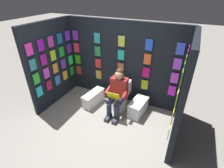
% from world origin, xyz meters
% --- Properties ---
extents(ground_plane, '(30.00, 30.00, 0.00)m').
position_xyz_m(ground_plane, '(0.00, 0.00, 0.00)').
color(ground_plane, gray).
extents(display_wall_back, '(3.21, 0.14, 2.15)m').
position_xyz_m(display_wall_back, '(0.00, -1.66, 1.08)').
color(display_wall_back, black).
rests_on(display_wall_back, ground).
extents(display_wall_left, '(0.14, 1.61, 2.15)m').
position_xyz_m(display_wall_left, '(-1.60, -0.80, 1.08)').
color(display_wall_left, black).
rests_on(display_wall_left, ground).
extents(display_wall_right, '(0.14, 1.61, 2.15)m').
position_xyz_m(display_wall_right, '(1.60, -0.80, 1.08)').
color(display_wall_right, black).
rests_on(display_wall_right, ground).
extents(toilet, '(0.41, 0.56, 0.77)m').
position_xyz_m(toilet, '(-0.18, -1.17, 0.33)').
color(toilet, white).
rests_on(toilet, ground).
extents(person_reading, '(0.53, 0.69, 1.19)m').
position_xyz_m(person_reading, '(-0.19, -0.94, 0.60)').
color(person_reading, maroon).
rests_on(person_reading, ground).
extents(comic_longbox_near, '(0.39, 0.67, 0.38)m').
position_xyz_m(comic_longbox_near, '(-0.68, -1.14, 0.19)').
color(comic_longbox_near, silver).
rests_on(comic_longbox_near, ground).
extents(comic_longbox_far, '(0.35, 0.74, 0.35)m').
position_xyz_m(comic_longbox_far, '(0.55, -1.02, 0.18)').
color(comic_longbox_far, white).
rests_on(comic_longbox_far, ground).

